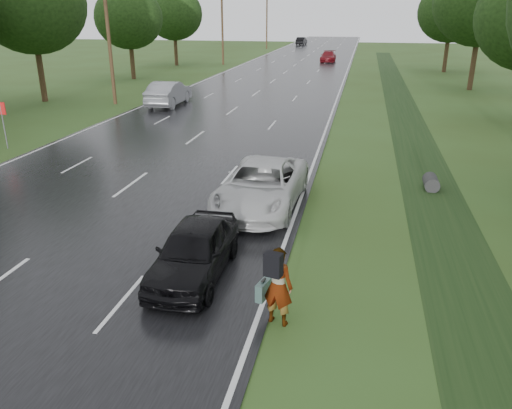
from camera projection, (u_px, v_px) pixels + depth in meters
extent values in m
cube|color=black|center=(281.00, 75.00, 53.40)|extent=(14.00, 180.00, 0.04)
cube|color=silver|center=(345.00, 77.00, 52.09)|extent=(0.12, 180.00, 0.01)
cube|color=silver|center=(220.00, 74.00, 54.69)|extent=(0.12, 180.00, 0.01)
cube|color=silver|center=(281.00, 75.00, 53.39)|extent=(0.12, 180.00, 0.01)
cube|color=black|center=(410.00, 132.00, 28.38)|extent=(2.20, 120.00, 0.01)
cylinder|color=#2D2D2D|center=(431.00, 182.00, 19.17)|extent=(0.56, 1.00, 0.56)
cylinder|color=slate|center=(4.00, 127.00, 24.53)|extent=(0.06, 0.06, 2.20)
cube|color=red|center=(1.00, 108.00, 24.21)|extent=(0.50, 0.04, 0.60)
cylinder|color=#3D3019|center=(108.00, 33.00, 35.12)|extent=(0.26, 0.26, 10.00)
cylinder|color=#3D3019|center=(222.00, 24.00, 62.49)|extent=(0.26, 0.26, 10.00)
cylinder|color=#3D3019|center=(267.00, 20.00, 89.87)|extent=(0.26, 0.26, 10.00)
cylinder|color=#3D3019|center=(473.00, 65.00, 42.84)|extent=(0.44, 0.44, 4.16)
ellipsoid|color=black|center=(483.00, 2.00, 41.01)|extent=(8.00, 8.00, 7.20)
cylinder|color=#3D3019|center=(446.00, 55.00, 55.76)|extent=(0.44, 0.44, 3.68)
ellipsoid|color=black|center=(452.00, 12.00, 54.12)|extent=(7.20, 7.20, 6.48)
cylinder|color=#3D3019|center=(41.00, 74.00, 37.32)|extent=(0.44, 0.44, 4.00)
ellipsoid|color=black|center=(31.00, 4.00, 35.54)|extent=(7.80, 7.80, 7.02)
cylinder|color=#3D3019|center=(132.00, 62.00, 50.05)|extent=(0.44, 0.44, 3.36)
ellipsoid|color=black|center=(129.00, 18.00, 48.55)|extent=(6.60, 6.60, 5.94)
cylinder|color=#3D3019|center=(176.00, 51.00, 62.92)|extent=(0.44, 0.44, 3.52)
ellipsoid|color=black|center=(174.00, 14.00, 61.33)|extent=(7.00, 7.00, 6.30)
imported|color=#A5998C|center=(278.00, 286.00, 10.64)|extent=(0.75, 0.59, 1.83)
cube|color=black|center=(273.00, 265.00, 10.18)|extent=(0.41, 0.30, 0.51)
cube|color=#37504B|center=(263.00, 290.00, 10.97)|extent=(0.29, 0.54, 0.41)
cube|color=black|center=(264.00, 280.00, 10.88)|extent=(0.09, 0.18, 0.04)
imported|color=silver|center=(262.00, 185.00, 17.15)|extent=(2.77, 5.66, 1.55)
imported|color=black|center=(194.00, 250.00, 12.63)|extent=(1.70, 4.12, 1.40)
imported|color=gray|center=(169.00, 93.00, 35.88)|extent=(1.95, 5.28, 1.73)
imported|color=maroon|center=(328.00, 56.00, 67.43)|extent=(1.96, 4.77, 1.38)
imported|color=black|center=(302.00, 41.00, 101.96)|extent=(1.90, 4.68, 1.51)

